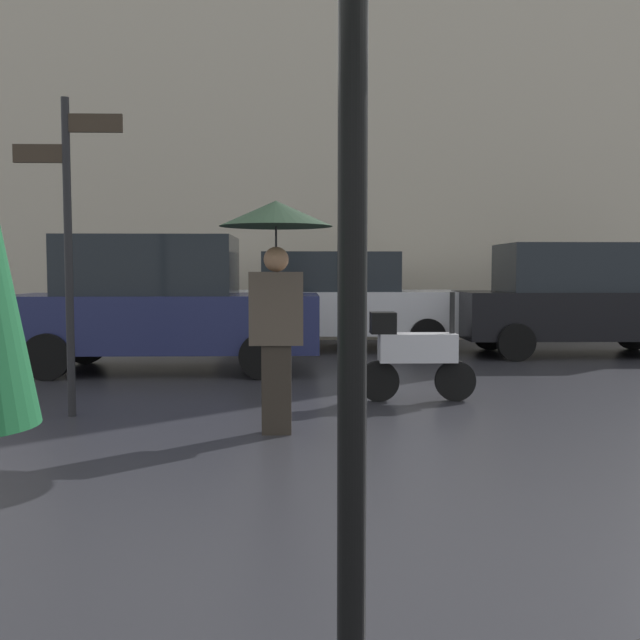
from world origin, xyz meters
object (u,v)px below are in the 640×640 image
(pedestrian_with_umbrella, at_px, (276,252))
(parked_car_right, at_px, (338,300))
(parked_car_left, at_px, (161,304))
(parked_scooter, at_px, (413,353))
(parked_car_distant, at_px, (576,300))
(street_signpost, at_px, (68,226))

(pedestrian_with_umbrella, xyz_separation_m, parked_car_right, (0.92, 7.05, -0.71))
(parked_car_left, xyz_separation_m, parked_car_right, (2.75, 2.88, -0.06))
(pedestrian_with_umbrella, xyz_separation_m, parked_scooter, (1.49, 1.59, -1.09))
(parked_scooter, xyz_separation_m, parked_car_distant, (3.53, 4.41, 0.42))
(pedestrian_with_umbrella, relative_size, street_signpost, 0.66)
(parked_scooter, bearing_deg, parked_car_left, 154.79)
(parked_scooter, distance_m, parked_car_left, 4.22)
(parked_car_right, distance_m, street_signpost, 6.97)
(street_signpost, bearing_deg, parked_car_right, 64.01)
(pedestrian_with_umbrella, distance_m, parked_scooter, 2.44)
(parked_car_distant, bearing_deg, street_signpost, 51.87)
(parked_scooter, relative_size, parked_car_distant, 0.32)
(pedestrian_with_umbrella, xyz_separation_m, street_signpost, (-2.10, 0.85, 0.28))
(parked_car_right, height_order, street_signpost, street_signpost)
(parked_car_left, bearing_deg, pedestrian_with_umbrella, 111.26)
(pedestrian_with_umbrella, relative_size, parked_car_right, 0.47)
(parked_scooter, distance_m, street_signpost, 3.91)
(parked_scooter, relative_size, parked_car_right, 0.30)
(pedestrian_with_umbrella, distance_m, parked_car_distant, 7.85)
(parked_car_distant, xyz_separation_m, street_signpost, (-7.12, -5.15, 0.95))
(parked_car_right, bearing_deg, parked_car_distant, 162.19)
(parked_scooter, height_order, parked_car_distant, parked_car_distant)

